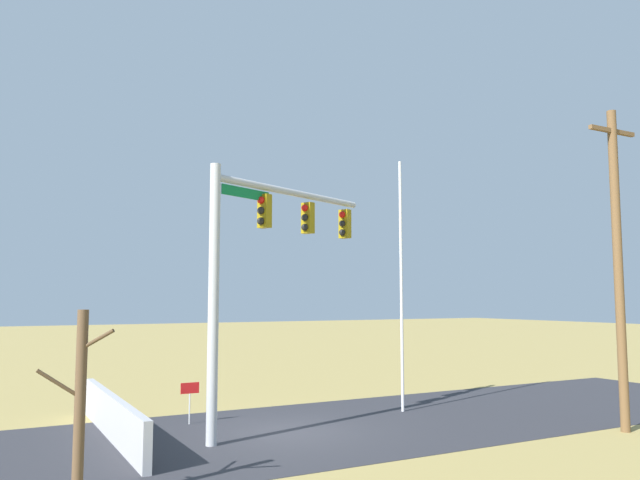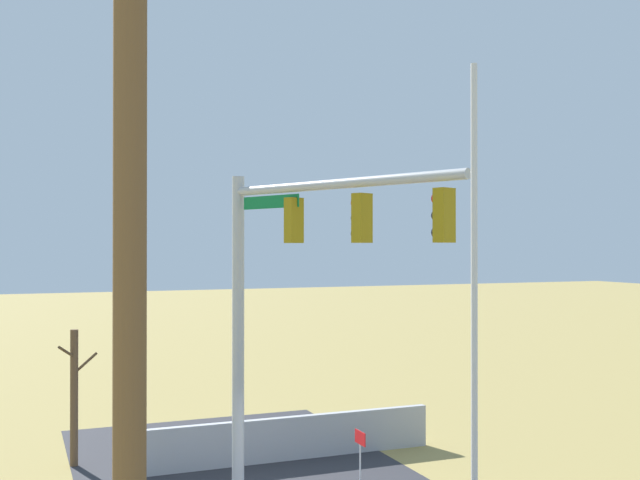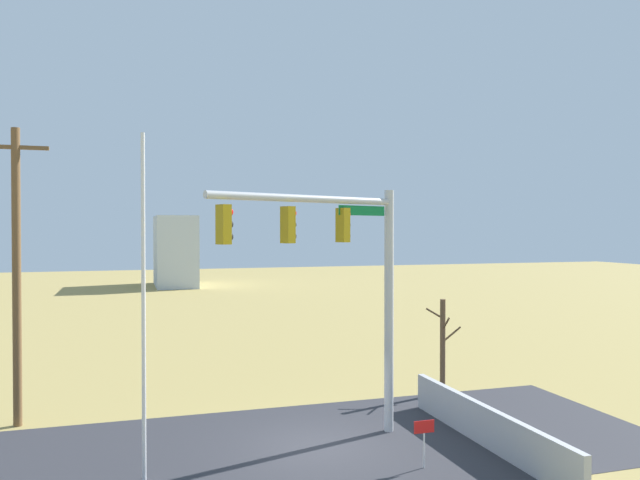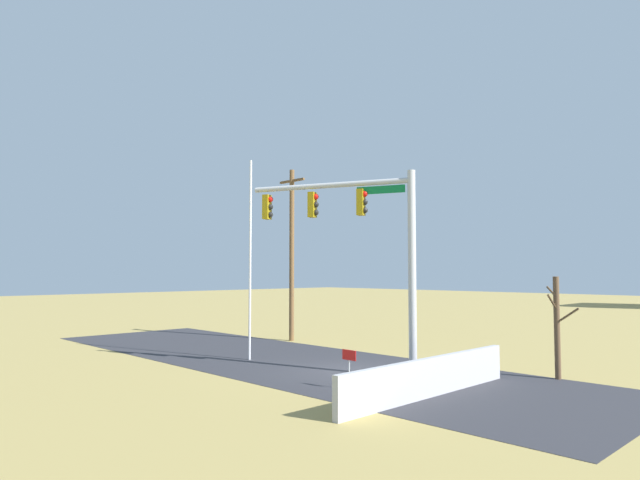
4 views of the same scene
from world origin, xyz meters
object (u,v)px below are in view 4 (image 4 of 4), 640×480
signal_mast (363,232)px  bare_tree (557,326)px  flagpole (250,259)px  open_sign (349,360)px  utility_pole (292,251)px

signal_mast → bare_tree: 7.40m
signal_mast → bare_tree: (5.26, 4.02, -3.30)m
flagpole → signal_mast: bearing=9.7°
flagpole → open_sign: (6.83, -1.30, -3.30)m
signal_mast → flagpole: 5.65m
utility_pole → bare_tree: bearing=-2.3°
bare_tree → signal_mast: bearing=-142.6°
flagpole → bare_tree: flagpole is taller
open_sign → bare_tree: bearing=57.9°
flagpole → open_sign: bearing=-10.8°
flagpole → utility_pole: (-3.61, 5.55, 0.57)m
signal_mast → bare_tree: signal_mast is taller
flagpole → open_sign: size_ratio=6.89×
signal_mast → open_sign: signal_mast is taller
signal_mast → bare_tree: bearing=37.4°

